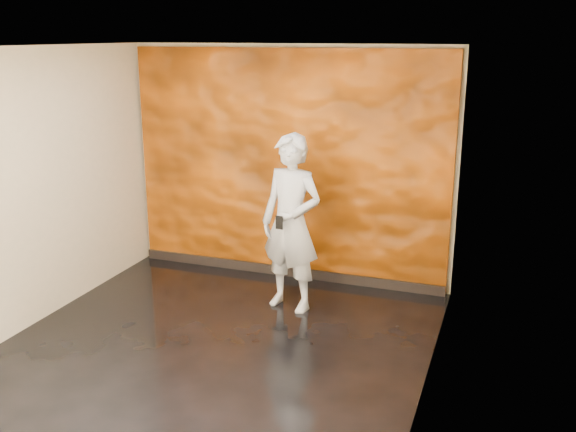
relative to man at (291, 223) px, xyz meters
name	(u,v)px	position (x,y,z in m)	size (l,w,h in m)	color
room	(214,204)	(-0.38, -1.06, 0.44)	(4.02, 4.02, 2.81)	black
feature_wall	(287,166)	(-0.38, 0.90, 0.42)	(3.90, 0.06, 2.75)	#DC5E07
baseboard	(286,271)	(-0.38, 0.86, -0.90)	(3.90, 0.04, 0.12)	black
man	(291,223)	(0.00, 0.00, 0.00)	(0.70, 0.46, 1.92)	#A3A9B2
phone	(279,223)	(-0.04, -0.27, 0.08)	(0.08, 0.02, 0.14)	black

